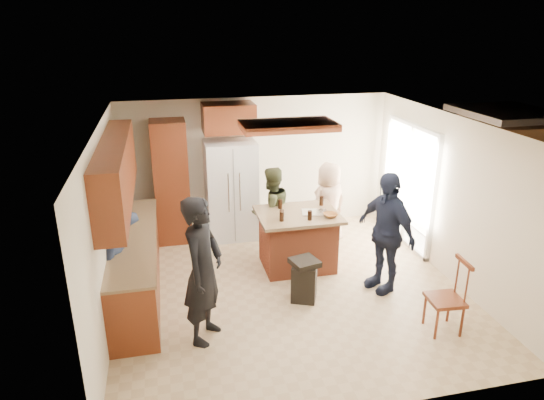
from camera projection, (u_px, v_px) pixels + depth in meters
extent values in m
plane|color=tan|center=(290.00, 289.00, 7.27)|extent=(5.00, 5.00, 0.00)
plane|color=white|center=(292.00, 124.00, 6.40)|extent=(5.00, 5.00, 0.00)
plane|color=beige|center=(257.00, 164.00, 9.12)|extent=(5.00, 0.00, 5.00)
plane|color=beige|center=(359.00, 308.00, 4.55)|extent=(5.00, 0.00, 5.00)
plane|color=beige|center=(106.00, 227.00, 6.31)|extent=(0.00, 5.00, 5.00)
plane|color=beige|center=(450.00, 198.00, 7.35)|extent=(0.00, 5.00, 5.00)
cube|color=white|center=(409.00, 186.00, 8.51)|extent=(0.02, 1.60, 2.10)
cube|color=white|center=(408.00, 186.00, 8.51)|extent=(0.08, 1.72, 2.10)
cube|color=maroon|center=(288.00, 126.00, 6.60)|extent=(1.30, 0.70, 0.10)
cube|color=white|center=(288.00, 130.00, 6.62)|extent=(1.10, 0.50, 0.02)
cube|color=olive|center=(477.00, 235.00, 9.21)|extent=(3.00, 3.00, 0.10)
cube|color=#593319|center=(498.00, 171.00, 9.54)|extent=(1.40, 1.60, 2.00)
imported|color=black|center=(203.00, 271.00, 5.85)|extent=(0.77, 0.85, 1.89)
imported|color=#353B22|center=(271.00, 211.00, 8.17)|extent=(0.87, 0.72, 1.53)
imported|color=tan|center=(329.00, 204.00, 8.54)|extent=(0.85, 0.70, 1.50)
imported|color=#1B2137|center=(385.00, 232.00, 7.01)|extent=(0.87, 1.19, 1.82)
imported|color=#181F30|center=(121.00, 260.00, 6.47)|extent=(0.69, 1.09, 1.57)
cube|color=maroon|center=(136.00, 266.00, 7.02)|extent=(0.60, 3.00, 0.88)
cube|color=#846B4C|center=(133.00, 237.00, 6.86)|extent=(0.64, 3.00, 0.04)
cube|color=maroon|center=(116.00, 172.00, 6.50)|extent=(0.35, 3.00, 0.85)
cube|color=maroon|center=(171.00, 182.00, 8.57)|extent=(0.60, 0.60, 2.20)
cube|color=maroon|center=(228.00, 118.00, 8.40)|extent=(0.90, 0.60, 0.50)
cube|color=white|center=(231.00, 190.00, 8.78)|extent=(0.90, 0.72, 1.80)
cube|color=gray|center=(234.00, 197.00, 8.45)|extent=(0.01, 0.01, 1.71)
cylinder|color=silver|center=(229.00, 193.00, 8.37)|extent=(0.02, 0.02, 0.70)
cylinder|color=silver|center=(240.00, 192.00, 8.41)|extent=(0.02, 0.02, 0.70)
cube|color=#9F4429|center=(298.00, 241.00, 7.81)|extent=(1.10, 0.85, 0.88)
cube|color=brown|center=(298.00, 215.00, 7.65)|extent=(1.28, 1.03, 0.05)
cube|color=silver|center=(314.00, 213.00, 7.64)|extent=(0.44, 0.37, 0.02)
imported|color=brown|center=(330.00, 215.00, 7.49)|extent=(0.25, 0.25, 0.05)
cylinder|color=black|center=(282.00, 215.00, 7.39)|extent=(0.07, 0.07, 0.15)
cylinder|color=black|center=(280.00, 204.00, 7.82)|extent=(0.07, 0.07, 0.15)
cylinder|color=black|center=(322.00, 201.00, 7.95)|extent=(0.07, 0.07, 0.15)
cylinder|color=black|center=(310.00, 215.00, 7.36)|extent=(0.07, 0.07, 0.15)
cylinder|color=black|center=(282.00, 216.00, 7.32)|extent=(0.07, 0.07, 0.15)
cube|color=black|center=(304.00, 282.00, 6.92)|extent=(0.45, 0.45, 0.55)
cube|color=black|center=(305.00, 262.00, 6.81)|extent=(0.44, 0.44, 0.08)
cube|color=maroon|center=(445.00, 300.00, 6.16)|extent=(0.45, 0.45, 0.05)
cylinder|color=maroon|center=(437.00, 324.00, 6.06)|extent=(0.04, 0.04, 0.44)
cylinder|color=maroon|center=(462.00, 322.00, 6.10)|extent=(0.04, 0.04, 0.44)
cylinder|color=maroon|center=(425.00, 309.00, 6.37)|extent=(0.04, 0.04, 0.44)
cylinder|color=maroon|center=(449.00, 307.00, 6.42)|extent=(0.04, 0.04, 0.44)
cube|color=maroon|center=(465.00, 262.00, 6.00)|extent=(0.07, 0.40, 0.05)
cylinder|color=maroon|center=(467.00, 285.00, 5.98)|extent=(0.03, 0.03, 0.50)
cylinder|color=maroon|center=(457.00, 275.00, 6.20)|extent=(0.03, 0.03, 0.50)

